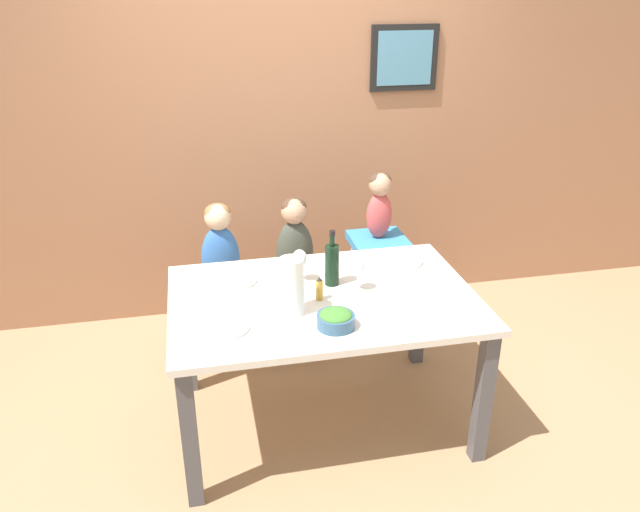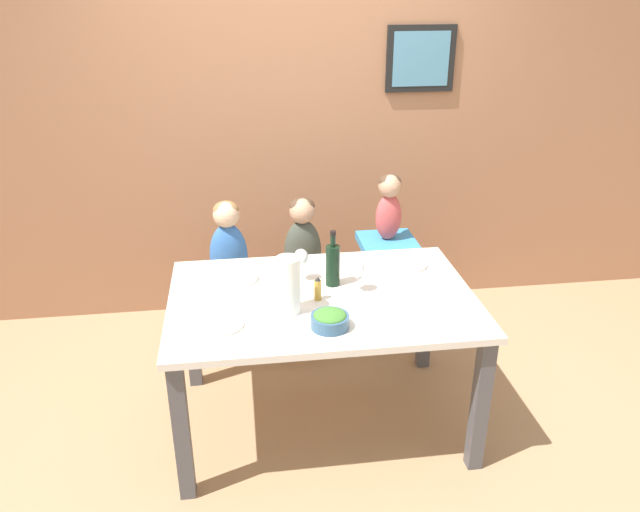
{
  "view_description": "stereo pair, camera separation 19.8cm",
  "coord_description": "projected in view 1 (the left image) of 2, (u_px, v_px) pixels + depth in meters",
  "views": [
    {
      "loc": [
        -0.57,
        -2.63,
        2.2
      ],
      "look_at": [
        0.0,
        0.07,
        0.94
      ],
      "focal_mm": 35.0,
      "sensor_mm": 36.0,
      "label": 1
    },
    {
      "loc": [
        -0.38,
        -2.67,
        2.2
      ],
      "look_at": [
        0.0,
        0.07,
        0.94
      ],
      "focal_mm": 35.0,
      "sensor_mm": 36.0,
      "label": 2
    }
  ],
  "objects": [
    {
      "name": "ground_plane",
      "position": [
        323.0,
        420.0,
        3.36
      ],
      "size": [
        14.0,
        14.0,
        0.0
      ],
      "primitive_type": "plane",
      "color": "#9E7A56"
    },
    {
      "name": "wall_back",
      "position": [
        279.0,
        116.0,
        4.03
      ],
      "size": [
        10.0,
        0.09,
        2.7
      ],
      "color": "#9E6B4C",
      "rests_on": "ground_plane"
    },
    {
      "name": "dining_table",
      "position": [
        323.0,
        313.0,
        3.09
      ],
      "size": [
        1.49,
        0.99,
        0.76
      ],
      "color": "silver",
      "rests_on": "ground_plane"
    },
    {
      "name": "chair_far_left",
      "position": [
        224.0,
        301.0,
        3.79
      ],
      "size": [
        0.4,
        0.38,
        0.46
      ],
      "color": "silver",
      "rests_on": "ground_plane"
    },
    {
      "name": "chair_far_center",
      "position": [
        296.0,
        294.0,
        3.87
      ],
      "size": [
        0.4,
        0.38,
        0.46
      ],
      "color": "silver",
      "rests_on": "ground_plane"
    },
    {
      "name": "chair_right_highchair",
      "position": [
        377.0,
        261.0,
        3.9
      ],
      "size": [
        0.34,
        0.32,
        0.72
      ],
      "color": "silver",
      "rests_on": "ground_plane"
    },
    {
      "name": "person_child_left",
      "position": [
        220.0,
        246.0,
        3.64
      ],
      "size": [
        0.22,
        0.16,
        0.55
      ],
      "color": "#3366B2",
      "rests_on": "chair_far_left"
    },
    {
      "name": "person_child_center",
      "position": [
        295.0,
        240.0,
        3.72
      ],
      "size": [
        0.22,
        0.16,
        0.55
      ],
      "color": "#3D4238",
      "rests_on": "chair_far_center"
    },
    {
      "name": "person_baby_right",
      "position": [
        380.0,
        200.0,
        3.73
      ],
      "size": [
        0.16,
        0.14,
        0.41
      ],
      "color": "#C64C4C",
      "rests_on": "chair_right_highchair"
    },
    {
      "name": "wine_bottle",
      "position": [
        332.0,
        263.0,
        3.12
      ],
      "size": [
        0.07,
        0.07,
        0.29
      ],
      "color": "black",
      "rests_on": "dining_table"
    },
    {
      "name": "paper_towel_roll",
      "position": [
        292.0,
        286.0,
        2.84
      ],
      "size": [
        0.11,
        0.11,
        0.28
      ],
      "color": "white",
      "rests_on": "dining_table"
    },
    {
      "name": "wine_glass_near",
      "position": [
        357.0,
        268.0,
        3.05
      ],
      "size": [
        0.08,
        0.08,
        0.17
      ],
      "color": "white",
      "rests_on": "dining_table"
    },
    {
      "name": "wine_glass_far",
      "position": [
        300.0,
        259.0,
        3.15
      ],
      "size": [
        0.08,
        0.08,
        0.17
      ],
      "color": "white",
      "rests_on": "dining_table"
    },
    {
      "name": "salad_bowl_large",
      "position": [
        336.0,
        319.0,
        2.76
      ],
      "size": [
        0.17,
        0.17,
        0.08
      ],
      "color": "#335675",
      "rests_on": "dining_table"
    },
    {
      "name": "dinner_plate_front_left",
      "position": [
        225.0,
        328.0,
        2.76
      ],
      "size": [
        0.21,
        0.21,
        0.01
      ],
      "color": "silver",
      "rests_on": "dining_table"
    },
    {
      "name": "dinner_plate_back_left",
      "position": [
        236.0,
        281.0,
        3.18
      ],
      "size": [
        0.21,
        0.21,
        0.01
      ],
      "color": "silver",
      "rests_on": "dining_table"
    },
    {
      "name": "dinner_plate_back_right",
      "position": [
        403.0,
        261.0,
        3.4
      ],
      "size": [
        0.21,
        0.21,
        0.01
      ],
      "color": "silver",
      "rests_on": "dining_table"
    },
    {
      "name": "condiment_bottle_hot_sauce",
      "position": [
        319.0,
        289.0,
        2.99
      ],
      "size": [
        0.04,
        0.04,
        0.12
      ],
      "color": "#BC8E33",
      "rests_on": "dining_table"
    }
  ]
}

